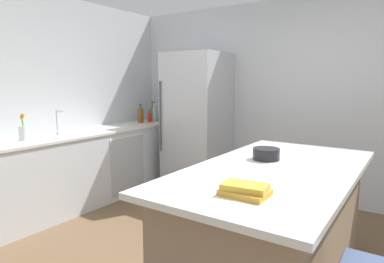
{
  "coord_description": "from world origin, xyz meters",
  "views": [
    {
      "loc": [
        1.38,
        -2.13,
        1.54
      ],
      "look_at": [
        -0.65,
        0.86,
        1.0
      ],
      "focal_mm": 31.15,
      "sensor_mm": 36.0,
      "label": 1
    }
  ],
  "objects_px": {
    "kitchen_island": "(273,229)",
    "mixing_bowl": "(266,154)",
    "refrigerator": "(197,122)",
    "soda_bottle": "(159,113)",
    "sink_faucet": "(58,122)",
    "gin_bottle": "(155,114)",
    "flower_vase": "(23,131)",
    "hot_sauce_bottle": "(149,117)",
    "cookbook_stack": "(245,190)",
    "vinegar_bottle": "(152,114)",
    "whiskey_bottle": "(141,115)"
  },
  "relations": [
    {
      "from": "kitchen_island",
      "to": "mixing_bowl",
      "type": "xyz_separation_m",
      "value": [
        -0.15,
        0.19,
        0.51
      ]
    },
    {
      "from": "refrigerator",
      "to": "soda_bottle",
      "type": "bearing_deg",
      "value": 168.41
    },
    {
      "from": "sink_faucet",
      "to": "gin_bottle",
      "type": "bearing_deg",
      "value": 85.97
    },
    {
      "from": "kitchen_island",
      "to": "mixing_bowl",
      "type": "relative_size",
      "value": 9.74
    },
    {
      "from": "kitchen_island",
      "to": "flower_vase",
      "type": "bearing_deg",
      "value": -172.55
    },
    {
      "from": "sink_faucet",
      "to": "hot_sauce_bottle",
      "type": "xyz_separation_m",
      "value": [
        0.08,
        1.52,
        -0.08
      ]
    },
    {
      "from": "mixing_bowl",
      "to": "refrigerator",
      "type": "bearing_deg",
      "value": 137.32
    },
    {
      "from": "soda_bottle",
      "to": "flower_vase",
      "type": "bearing_deg",
      "value": -90.46
    },
    {
      "from": "cookbook_stack",
      "to": "gin_bottle",
      "type": "bearing_deg",
      "value": 138.38
    },
    {
      "from": "refrigerator",
      "to": "vinegar_bottle",
      "type": "bearing_deg",
      "value": 175.16
    },
    {
      "from": "flower_vase",
      "to": "sink_faucet",
      "type": "bearing_deg",
      "value": 93.8
    },
    {
      "from": "flower_vase",
      "to": "gin_bottle",
      "type": "bearing_deg",
      "value": 87.64
    },
    {
      "from": "kitchen_island",
      "to": "refrigerator",
      "type": "distance_m",
      "value": 2.52
    },
    {
      "from": "whiskey_bottle",
      "to": "mixing_bowl",
      "type": "bearing_deg",
      "value": -27.27
    },
    {
      "from": "refrigerator",
      "to": "gin_bottle",
      "type": "distance_m",
      "value": 0.8
    },
    {
      "from": "cookbook_stack",
      "to": "kitchen_island",
      "type": "bearing_deg",
      "value": 96.31
    },
    {
      "from": "refrigerator",
      "to": "whiskey_bottle",
      "type": "relative_size",
      "value": 6.78
    },
    {
      "from": "vinegar_bottle",
      "to": "mixing_bowl",
      "type": "xyz_separation_m",
      "value": [
        2.56,
        -1.59,
        -0.06
      ]
    },
    {
      "from": "refrigerator",
      "to": "mixing_bowl",
      "type": "distance_m",
      "value": 2.23
    },
    {
      "from": "sink_faucet",
      "to": "vinegar_bottle",
      "type": "height_order",
      "value": "vinegar_bottle"
    },
    {
      "from": "vinegar_bottle",
      "to": "gin_bottle",
      "type": "relative_size",
      "value": 1.03
    },
    {
      "from": "kitchen_island",
      "to": "hot_sauce_bottle",
      "type": "bearing_deg",
      "value": 148.39
    },
    {
      "from": "vinegar_bottle",
      "to": "whiskey_bottle",
      "type": "height_order",
      "value": "vinegar_bottle"
    },
    {
      "from": "gin_bottle",
      "to": "soda_bottle",
      "type": "bearing_deg",
      "value": 110.12
    },
    {
      "from": "refrigerator",
      "to": "vinegar_bottle",
      "type": "xyz_separation_m",
      "value": [
        -0.92,
        0.08,
        0.07
      ]
    },
    {
      "from": "refrigerator",
      "to": "mixing_bowl",
      "type": "xyz_separation_m",
      "value": [
        1.64,
        -1.51,
        0.01
      ]
    },
    {
      "from": "gin_bottle",
      "to": "cookbook_stack",
      "type": "distance_m",
      "value": 3.56
    },
    {
      "from": "sink_faucet",
      "to": "cookbook_stack",
      "type": "distance_m",
      "value": 2.88
    },
    {
      "from": "cookbook_stack",
      "to": "mixing_bowl",
      "type": "distance_m",
      "value": 0.88
    },
    {
      "from": "flower_vase",
      "to": "mixing_bowl",
      "type": "relative_size",
      "value": 1.4
    },
    {
      "from": "hot_sauce_bottle",
      "to": "kitchen_island",
      "type": "bearing_deg",
      "value": -31.61
    },
    {
      "from": "mixing_bowl",
      "to": "sink_faucet",
      "type": "bearing_deg",
      "value": -177.64
    },
    {
      "from": "vinegar_bottle",
      "to": "whiskey_bottle",
      "type": "relative_size",
      "value": 1.12
    },
    {
      "from": "sink_faucet",
      "to": "kitchen_island",
      "type": "bearing_deg",
      "value": -1.9
    },
    {
      "from": "vinegar_bottle",
      "to": "cookbook_stack",
      "type": "relative_size",
      "value": 1.25
    },
    {
      "from": "sink_faucet",
      "to": "vinegar_bottle",
      "type": "xyz_separation_m",
      "value": [
        -0.0,
        1.69,
        -0.04
      ]
    },
    {
      "from": "refrigerator",
      "to": "gin_bottle",
      "type": "height_order",
      "value": "refrigerator"
    },
    {
      "from": "refrigerator",
      "to": "cookbook_stack",
      "type": "bearing_deg",
      "value": -51.81
    },
    {
      "from": "kitchen_island",
      "to": "hot_sauce_bottle",
      "type": "relative_size",
      "value": 10.32
    },
    {
      "from": "hot_sauce_bottle",
      "to": "refrigerator",
      "type": "bearing_deg",
      "value": 6.64
    },
    {
      "from": "gin_bottle",
      "to": "hot_sauce_bottle",
      "type": "distance_m",
      "value": 0.11
    },
    {
      "from": "soda_bottle",
      "to": "whiskey_bottle",
      "type": "relative_size",
      "value": 1.11
    },
    {
      "from": "flower_vase",
      "to": "gin_bottle",
      "type": "xyz_separation_m",
      "value": [
        0.08,
        2.05,
        0.03
      ]
    },
    {
      "from": "kitchen_island",
      "to": "sink_faucet",
      "type": "relative_size",
      "value": 6.76
    },
    {
      "from": "whiskey_bottle",
      "to": "gin_bottle",
      "type": "bearing_deg",
      "value": 60.27
    },
    {
      "from": "sink_faucet",
      "to": "hot_sauce_bottle",
      "type": "distance_m",
      "value": 1.53
    },
    {
      "from": "soda_bottle",
      "to": "hot_sauce_bottle",
      "type": "bearing_deg",
      "value": -82.39
    },
    {
      "from": "sink_faucet",
      "to": "mixing_bowl",
      "type": "height_order",
      "value": "sink_faucet"
    },
    {
      "from": "flower_vase",
      "to": "whiskey_bottle",
      "type": "bearing_deg",
      "value": 90.82
    },
    {
      "from": "whiskey_bottle",
      "to": "cookbook_stack",
      "type": "height_order",
      "value": "whiskey_bottle"
    }
  ]
}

